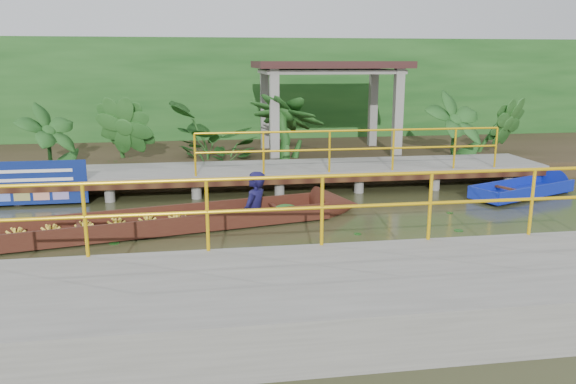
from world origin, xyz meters
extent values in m
plane|color=#33351A|center=(0.00, 0.00, 0.00)|extent=(80.00, 80.00, 0.00)
cube|color=#2E2317|center=(0.00, 7.50, 0.23)|extent=(30.00, 8.00, 0.45)
cube|color=slate|center=(0.00, 3.50, 0.50)|extent=(16.00, 2.00, 0.15)
cube|color=black|center=(0.00, 2.50, 0.42)|extent=(16.00, 0.12, 0.18)
cylinder|color=#DDA70B|center=(2.75, 2.55, 1.57)|extent=(7.50, 0.05, 0.05)
cylinder|color=#DDA70B|center=(2.75, 2.55, 1.12)|extent=(7.50, 0.05, 0.05)
cylinder|color=#DDA70B|center=(2.75, 2.55, 1.07)|extent=(0.05, 0.05, 1.00)
cylinder|color=slate|center=(-4.00, 2.70, 0.22)|extent=(0.24, 0.24, 0.55)
cylinder|color=slate|center=(-4.00, 4.30, 0.22)|extent=(0.24, 0.24, 0.55)
cylinder|color=slate|center=(-2.00, 2.70, 0.22)|extent=(0.24, 0.24, 0.55)
cylinder|color=slate|center=(-2.00, 4.30, 0.22)|extent=(0.24, 0.24, 0.55)
cylinder|color=slate|center=(0.00, 2.70, 0.22)|extent=(0.24, 0.24, 0.55)
cylinder|color=slate|center=(0.00, 4.30, 0.22)|extent=(0.24, 0.24, 0.55)
cylinder|color=slate|center=(2.00, 2.70, 0.22)|extent=(0.24, 0.24, 0.55)
cylinder|color=slate|center=(2.00, 4.30, 0.22)|extent=(0.24, 0.24, 0.55)
cylinder|color=slate|center=(4.00, 2.70, 0.22)|extent=(0.24, 0.24, 0.55)
cylinder|color=slate|center=(4.00, 4.30, 0.22)|extent=(0.24, 0.24, 0.55)
cylinder|color=slate|center=(6.00, 2.70, 0.22)|extent=(0.24, 0.24, 0.55)
cylinder|color=slate|center=(6.00, 4.30, 0.22)|extent=(0.24, 0.24, 0.55)
cylinder|color=slate|center=(0.00, 2.70, 0.22)|extent=(0.24, 0.24, 0.55)
cube|color=slate|center=(1.00, -4.20, 0.30)|extent=(18.00, 2.40, 0.70)
cylinder|color=#DDA70B|center=(1.00, -3.05, 1.65)|extent=(10.00, 0.05, 0.05)
cylinder|color=#DDA70B|center=(1.00, -3.05, 1.20)|extent=(10.00, 0.05, 0.05)
cylinder|color=#DDA70B|center=(1.00, -3.05, 1.15)|extent=(0.05, 0.05, 1.00)
cube|color=slate|center=(1.20, 5.10, 1.60)|extent=(0.25, 0.25, 2.80)
cube|color=slate|center=(4.80, 5.10, 1.60)|extent=(0.25, 0.25, 2.80)
cube|color=slate|center=(1.20, 7.50, 1.60)|extent=(0.25, 0.25, 2.80)
cube|color=slate|center=(4.80, 7.50, 1.60)|extent=(0.25, 0.25, 2.80)
cube|color=slate|center=(3.00, 6.30, 2.90)|extent=(4.00, 2.60, 0.12)
cube|color=#351B1A|center=(3.00, 6.30, 3.10)|extent=(4.40, 3.00, 0.20)
cube|color=#164415|center=(0.00, 10.00, 2.00)|extent=(30.00, 0.80, 4.00)
cube|color=#3A160F|center=(-2.19, 0.08, 0.06)|extent=(7.81, 2.57, 0.06)
cube|color=#3A160F|center=(-2.29, 0.56, 0.19)|extent=(7.62, 1.67, 0.33)
cube|color=#3A160F|center=(-2.09, -0.39, 0.19)|extent=(7.62, 1.67, 0.33)
cone|color=#3A160F|center=(2.04, 0.98, 0.14)|extent=(1.15, 1.12, 0.93)
ellipsoid|color=#164415|center=(0.86, 0.73, 0.16)|extent=(0.62, 0.53, 0.25)
imported|color=#12103C|center=(0.19, 0.59, 1.03)|extent=(0.75, 0.82, 1.88)
cube|color=#0E1F9A|center=(6.78, 1.68, 0.09)|extent=(2.92, 1.86, 0.09)
cube|color=#0E1F9A|center=(6.62, 2.07, 0.21)|extent=(2.61, 1.13, 0.28)
cube|color=#0E1F9A|center=(6.95, 1.29, 0.21)|extent=(2.61, 1.13, 0.28)
cube|color=#0E1F9A|center=(5.49, 1.14, 0.21)|extent=(0.38, 0.80, 0.28)
cone|color=#0E1F9A|center=(8.25, 2.29, 0.15)|extent=(0.82, 0.94, 0.79)
cube|color=black|center=(6.35, 1.50, 0.24)|extent=(0.41, 0.81, 0.05)
cube|color=navy|center=(-5.02, 2.48, 0.55)|extent=(3.17, 0.03, 0.99)
cube|color=white|center=(-5.02, 2.46, 0.82)|extent=(2.58, 0.01, 0.07)
cube|color=white|center=(-5.02, 2.46, 0.62)|extent=(2.58, 0.01, 0.07)
imported|color=#164415|center=(-4.90, 5.30, 1.24)|extent=(1.26, 1.26, 1.58)
imported|color=#164415|center=(-2.90, 5.30, 1.24)|extent=(1.26, 1.26, 1.58)
imported|color=#164415|center=(-0.40, 5.30, 1.24)|extent=(1.26, 1.26, 1.58)
imported|color=#164415|center=(1.60, 5.30, 1.24)|extent=(1.26, 1.26, 1.58)
imported|color=#164415|center=(6.60, 5.30, 1.24)|extent=(1.26, 1.26, 1.58)
imported|color=#164415|center=(8.10, 5.30, 1.24)|extent=(1.26, 1.26, 1.58)
camera|label=1|loc=(-0.85, -10.50, 3.21)|focal=35.00mm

